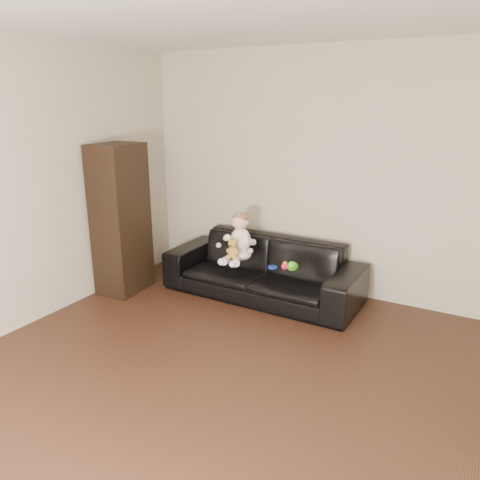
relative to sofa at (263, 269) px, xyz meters
The scene contains 10 objects.
floor 2.43m from the sofa, 69.26° to the right, with size 5.50×5.50×0.00m, color #381F14.
wall_back 1.40m from the sofa, 30.40° to the left, with size 5.00×5.00×0.00m, color #B7AD99.
sofa is the anchor object (origin of this frame).
cabinet 1.63m from the sofa, 157.10° to the right, with size 0.41×0.56×1.62m, color black.
shelf_item 1.76m from the sofa, 156.81° to the right, with size 0.18×0.25×0.28m, color silver.
baby 0.41m from the sofa, 152.56° to the right, with size 0.39×0.47×0.52m.
teddy_bear 0.44m from the sofa, 127.97° to the right, with size 0.14×0.14×0.22m.
toy_green 0.45m from the sofa, 18.65° to the right, with size 0.11×0.13×0.09m, color #47C617.
toy_rattle 0.38m from the sofa, 24.82° to the right, with size 0.08×0.08×0.08m, color red.
toy_blue_disc 0.27m from the sofa, 39.75° to the right, with size 0.10×0.10×0.01m, color #1733BB.
Camera 1 is at (1.25, -2.00, 2.08)m, focal length 35.00 mm.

